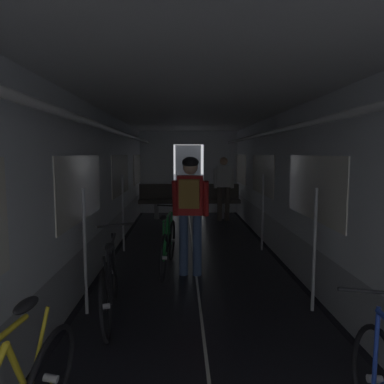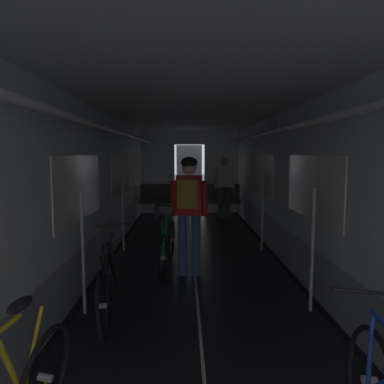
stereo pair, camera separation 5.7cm
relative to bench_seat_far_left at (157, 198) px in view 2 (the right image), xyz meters
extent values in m
cube|color=black|center=(-0.51, -4.82, -0.56)|extent=(0.08, 11.50, 0.01)
cube|color=black|center=(2.31, -4.82, -0.56)|extent=(0.08, 11.50, 0.01)
cube|color=beige|center=(0.90, -4.82, -0.56)|extent=(0.03, 11.27, 0.00)
cube|color=#9EA0A5|center=(-0.61, -4.82, -0.27)|extent=(0.12, 11.50, 0.60)
cube|color=silver|center=(-0.61, -4.82, 0.96)|extent=(0.12, 11.50, 1.85)
cube|color=white|center=(-0.54, -5.40, 0.78)|extent=(0.02, 1.90, 0.80)
cube|color=white|center=(-0.54, -2.52, 0.78)|extent=(0.02, 1.90, 0.80)
cube|color=white|center=(-0.54, 0.35, 0.78)|extent=(0.02, 1.90, 0.80)
cube|color=yellow|center=(-0.54, -4.66, 0.78)|extent=(0.01, 0.20, 0.28)
cylinder|color=white|center=(-0.27, -4.82, 1.53)|extent=(0.07, 11.04, 0.07)
cylinder|color=#B7BABF|center=(-0.37, -5.97, 0.13)|extent=(0.04, 0.04, 1.40)
cylinder|color=#B7BABF|center=(-0.37, -3.37, 0.13)|extent=(0.04, 0.04, 1.40)
cube|color=#9EA0A5|center=(2.41, -4.82, -0.27)|extent=(0.12, 11.50, 0.60)
cube|color=silver|center=(2.41, -4.82, 0.96)|extent=(0.12, 11.50, 1.85)
cube|color=white|center=(2.35, -5.40, 0.78)|extent=(0.02, 1.90, 0.80)
cube|color=white|center=(2.35, -2.52, 0.78)|extent=(0.02, 1.90, 0.80)
cube|color=white|center=(2.35, 0.35, 0.78)|extent=(0.02, 1.90, 0.80)
cube|color=yellow|center=(2.35, -4.65, 0.78)|extent=(0.01, 0.20, 0.28)
cylinder|color=white|center=(2.07, -4.82, 1.53)|extent=(0.07, 11.04, 0.07)
cylinder|color=#B7BABF|center=(2.17, -5.97, 0.13)|extent=(0.04, 0.04, 1.40)
cylinder|color=#B7BABF|center=(2.17, -3.37, 0.13)|extent=(0.04, 0.04, 1.40)
cube|color=silver|center=(-0.05, 0.99, 0.66)|extent=(1.00, 0.12, 2.45)
cube|color=silver|center=(1.85, 0.99, 0.66)|extent=(1.00, 0.12, 2.45)
cube|color=silver|center=(0.90, 0.99, 1.68)|extent=(0.90, 0.12, 0.40)
cube|color=#4C4F54|center=(0.90, 1.69, 0.46)|extent=(0.81, 0.04, 2.05)
cube|color=silver|center=(0.90, -4.82, 1.94)|extent=(3.14, 11.62, 0.12)
cylinder|color=gray|center=(0.00, -0.07, -0.35)|extent=(0.12, 0.12, 0.44)
cube|color=#47423D|center=(0.00, -0.07, -0.08)|extent=(0.96, 0.44, 0.10)
cube|color=#47423D|center=(0.00, 0.12, 0.17)|extent=(0.96, 0.08, 0.40)
torus|color=gray|center=(-0.43, 0.15, 0.37)|extent=(0.14, 0.14, 0.02)
cylinder|color=gray|center=(1.80, -0.07, -0.35)|extent=(0.12, 0.12, 0.44)
cube|color=#47423D|center=(1.80, -0.07, -0.08)|extent=(0.96, 0.44, 0.10)
cube|color=#47423D|center=(1.80, 0.12, 0.17)|extent=(0.96, 0.08, 0.40)
torus|color=gray|center=(1.37, 0.15, 0.37)|extent=(0.14, 0.14, 0.02)
torus|color=black|center=(1.93, -7.73, -0.23)|extent=(0.13, 0.67, 0.67)
cylinder|color=#B2B2B7|center=(1.93, -7.73, -0.23)|extent=(0.10, 0.06, 0.06)
cylinder|color=#2342B7|center=(1.91, -7.76, 0.01)|extent=(0.07, 0.09, 0.49)
cylinder|color=black|center=(1.89, -7.74, 0.35)|extent=(0.44, 0.06, 0.05)
torus|color=black|center=(-0.15, -7.66, -0.24)|extent=(0.20, 0.68, 0.67)
cylinder|color=#B2B2B7|center=(-0.15, -7.66, -0.24)|extent=(0.10, 0.06, 0.06)
cylinder|color=yellow|center=(-0.21, -7.95, -0.02)|extent=(0.08, 0.35, 0.55)
cylinder|color=yellow|center=(-0.19, -7.73, 0.00)|extent=(0.10, 0.16, 0.49)
ellipsoid|color=black|center=(-0.24, -7.77, 0.30)|extent=(0.12, 0.25, 0.07)
torus|color=black|center=(-0.03, -6.56, -0.23)|extent=(0.16, 0.68, 0.67)
cylinder|color=#B2B2B7|center=(-0.03, -6.56, -0.23)|extent=(0.10, 0.06, 0.06)
torus|color=black|center=(-0.15, -5.55, -0.23)|extent=(0.16, 0.68, 0.67)
cylinder|color=#B2B2B7|center=(-0.15, -5.55, -0.23)|extent=(0.10, 0.06, 0.06)
cylinder|color=black|center=(-0.10, -5.86, -0.01)|extent=(0.06, 0.54, 0.56)
cylinder|color=black|center=(-0.05, -6.27, -0.01)|extent=(0.11, 0.34, 0.55)
cylinder|color=black|center=(-0.06, -6.01, 0.25)|extent=(0.13, 0.82, 0.04)
cylinder|color=black|center=(-0.02, -6.49, 0.01)|extent=(0.05, 0.17, 0.49)
cylinder|color=black|center=(-0.06, -6.34, -0.26)|extent=(0.08, 0.45, 0.07)
cylinder|color=black|center=(-0.13, -5.58, 0.01)|extent=(0.07, 0.09, 0.49)
cylinder|color=black|center=(-0.09, -6.12, -0.28)|extent=(0.04, 0.17, 0.17)
ellipsoid|color=black|center=(-0.01, -6.44, 0.31)|extent=(0.12, 0.25, 0.07)
cylinder|color=black|center=(-0.10, -5.55, 0.35)|extent=(0.44, 0.07, 0.06)
cylinder|color=#384C75|center=(0.72, -4.70, -0.12)|extent=(0.13, 0.13, 0.90)
cylinder|color=#384C75|center=(0.92, -4.72, -0.12)|extent=(0.13, 0.13, 0.90)
cube|color=red|center=(0.82, -4.71, 0.61)|extent=(0.38, 0.26, 0.56)
cylinder|color=red|center=(0.60, -4.67, 0.56)|extent=(0.11, 0.20, 0.53)
cylinder|color=red|center=(1.04, -4.72, 0.56)|extent=(0.11, 0.20, 0.53)
sphere|color=beige|center=(0.82, -4.71, 1.01)|extent=(0.21, 0.21, 0.21)
ellipsoid|color=black|center=(0.82, -4.71, 1.08)|extent=(0.27, 0.30, 0.16)
cube|color=olive|center=(0.80, -4.88, 0.65)|extent=(0.30, 0.19, 0.40)
torus|color=black|center=(0.44, -4.97, -0.23)|extent=(0.12, 0.67, 0.67)
cylinder|color=#B2B2B7|center=(0.44, -4.97, -0.23)|extent=(0.10, 0.06, 0.05)
torus|color=black|center=(0.53, -3.95, -0.23)|extent=(0.12, 0.67, 0.67)
cylinder|color=#B2B2B7|center=(0.53, -3.95, -0.23)|extent=(0.10, 0.06, 0.05)
cylinder|color=#1E8438|center=(0.49, -4.27, -0.01)|extent=(0.07, 0.54, 0.56)
cylinder|color=#1E8438|center=(0.46, -4.68, -0.01)|extent=(0.08, 0.34, 0.55)
cylinder|color=#1E8438|center=(0.47, -4.42, 0.25)|extent=(0.11, 0.82, 0.04)
cylinder|color=#1E8438|center=(0.44, -4.90, 0.01)|extent=(0.03, 0.17, 0.49)
cylinder|color=#1E8438|center=(0.46, -4.75, -0.26)|extent=(0.07, 0.45, 0.07)
cylinder|color=#1E8438|center=(0.52, -3.98, 0.01)|extent=(0.05, 0.09, 0.49)
cylinder|color=black|center=(0.48, -4.52, -0.28)|extent=(0.03, 0.17, 0.17)
ellipsoid|color=black|center=(0.43, -4.85, 0.31)|extent=(0.11, 0.25, 0.06)
cylinder|color=black|center=(0.51, -3.96, 0.35)|extent=(0.44, 0.06, 0.04)
cylinder|color=brown|center=(1.90, -0.37, -0.12)|extent=(0.13, 0.13, 0.90)
cylinder|color=brown|center=(1.70, -0.37, -0.12)|extent=(0.13, 0.13, 0.90)
cube|color=silver|center=(1.80, -0.37, 0.61)|extent=(0.36, 0.22, 0.56)
cylinder|color=silver|center=(2.02, -0.39, 0.56)|extent=(0.09, 0.20, 0.53)
cylinder|color=silver|center=(1.58, -0.39, 0.56)|extent=(0.09, 0.20, 0.53)
sphere|color=tan|center=(1.80, -0.37, 1.01)|extent=(0.21, 0.21, 0.21)
camera|label=1|loc=(0.69, -9.87, 1.20)|focal=33.82mm
camera|label=2|loc=(0.75, -9.87, 1.20)|focal=33.82mm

